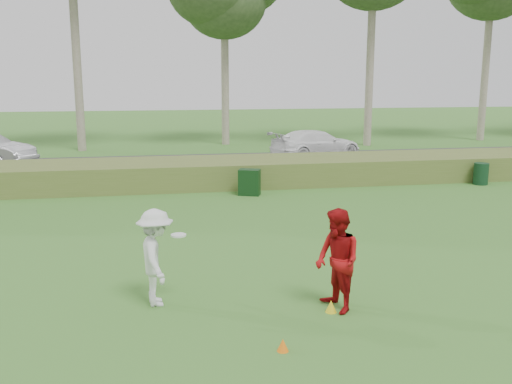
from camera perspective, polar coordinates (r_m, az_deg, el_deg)
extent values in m
plane|color=#306A23|center=(9.86, 4.35, -12.04)|extent=(120.00, 120.00, 0.00)
cube|color=#4E6327|center=(21.15, -3.97, 1.99)|extent=(80.00, 3.00, 0.90)
cube|color=#2D2D2D|center=(26.13, -5.23, 2.86)|extent=(80.00, 6.00, 0.06)
cylinder|color=gray|center=(32.16, -17.82, 17.79)|extent=(0.44, 0.44, 15.50)
cylinder|color=gray|center=(33.56, -3.15, 14.59)|extent=(0.44, 0.44, 11.50)
cylinder|color=gray|center=(33.73, 11.50, 16.50)|extent=(0.44, 0.44, 14.00)
cylinder|color=gray|center=(38.48, 22.24, 14.87)|extent=(0.44, 0.44, 13.50)
imported|color=silver|center=(10.09, -9.98, -6.46)|extent=(0.74, 1.16, 1.71)
cylinder|color=white|center=(9.99, -7.76, -4.30)|extent=(0.27, 0.27, 0.03)
imported|color=#9F0D10|center=(9.76, 8.15, -6.82)|extent=(0.85, 0.99, 1.77)
cone|color=orange|center=(8.60, 2.70, -15.04)|extent=(0.17, 0.17, 0.19)
cone|color=gold|center=(9.94, 7.51, -11.26)|extent=(0.19, 0.19, 0.21)
cube|color=black|center=(19.16, -0.66, 0.98)|extent=(0.81, 0.66, 0.88)
cylinder|color=#10321B|center=(22.64, 21.57, 1.71)|extent=(0.68, 0.68, 0.80)
imported|color=white|center=(27.76, 6.02, 4.80)|extent=(4.95, 3.22, 1.33)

